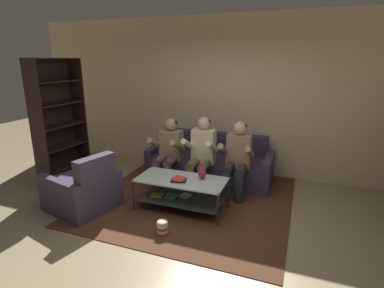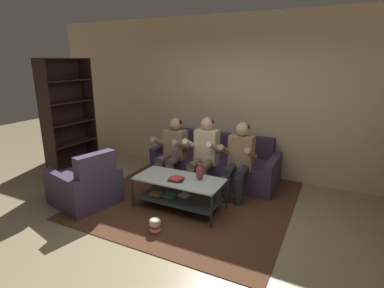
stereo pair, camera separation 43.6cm
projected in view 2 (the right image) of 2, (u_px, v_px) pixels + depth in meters
ground at (178, 234)px, 3.77m from camera, size 16.80×16.80×0.00m
back_partition at (242, 97)px, 5.49m from camera, size 8.40×0.12×2.90m
couch at (215, 165)px, 5.45m from camera, size 2.21×0.87×0.80m
person_seated_left at (172, 149)px, 5.16m from camera, size 0.50×0.58×1.15m
person_seated_middle at (204, 152)px, 4.90m from camera, size 0.50×0.58×1.22m
person_seated_right at (239, 158)px, 4.65m from camera, size 0.50×0.58×1.19m
coffee_table at (179, 189)px, 4.34m from camera, size 1.28×0.60×0.48m
area_rug at (196, 195)px, 4.87m from camera, size 3.00×3.25×0.01m
vase at (200, 172)px, 4.24m from camera, size 0.12×0.12×0.24m
book_stack at (176, 179)px, 4.22m from camera, size 0.24×0.20×0.04m
bookshelf at (67, 131)px, 5.19m from camera, size 0.37×0.90×2.15m
armchair at (86, 186)px, 4.52m from camera, size 1.05×0.99×0.86m
popcorn_tub at (155, 226)px, 3.78m from camera, size 0.14×0.14×0.20m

